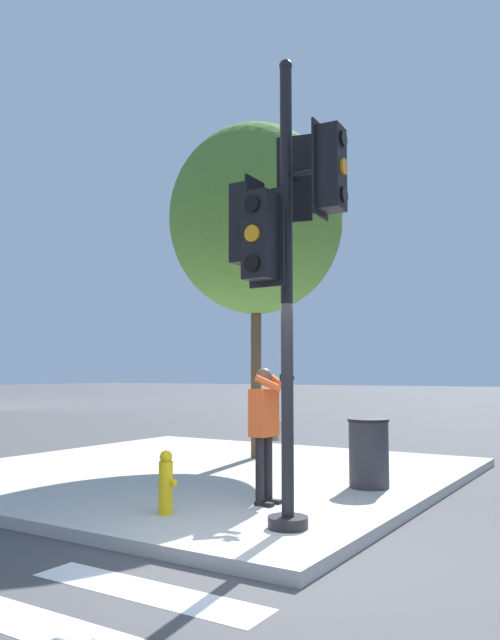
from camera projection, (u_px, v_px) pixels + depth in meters
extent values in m
plane|color=#424244|center=(277.00, 564.00, 5.75)|extent=(160.00, 160.00, 0.00)
cube|color=#BCB7AD|center=(199.00, 473.00, 10.56)|extent=(8.00, 8.00, 0.14)
cube|color=silver|center=(146.00, 591.00, 5.02)|extent=(0.44, 2.21, 0.01)
cube|color=silver|center=(56.00, 631.00, 4.24)|extent=(0.44, 2.21, 0.01)
cylinder|color=black|center=(288.00, 522.00, 6.51)|extent=(0.43, 0.43, 0.12)
cylinder|color=black|center=(287.00, 286.00, 6.72)|extent=(0.13, 0.13, 4.87)
sphere|color=black|center=(286.00, 66.00, 6.93)|extent=(0.15, 0.15, 0.15)
cylinder|color=black|center=(267.00, 221.00, 6.90)|extent=(0.06, 0.34, 0.05)
cube|color=black|center=(245.00, 224.00, 7.05)|extent=(0.31, 0.25, 0.90)
cube|color=black|center=(255.00, 223.00, 6.98)|extent=(0.42, 0.04, 1.02)
cylinder|color=black|center=(234.00, 200.00, 7.14)|extent=(0.17, 0.04, 0.17)
cylinder|color=orange|center=(234.00, 226.00, 7.11)|extent=(0.17, 0.04, 0.17)
cylinder|color=black|center=(234.00, 252.00, 7.09)|extent=(0.17, 0.04, 0.17)
cylinder|color=black|center=(306.00, 173.00, 6.72)|extent=(0.08, 0.34, 0.05)
cube|color=black|center=(332.00, 169.00, 6.58)|extent=(0.32, 0.26, 0.90)
cube|color=black|center=(320.00, 170.00, 6.65)|extent=(0.42, 0.06, 1.02)
cylinder|color=black|center=(343.00, 139.00, 6.55)|extent=(0.17, 0.04, 0.17)
cylinder|color=orange|center=(344.00, 167.00, 6.52)|extent=(0.17, 0.04, 0.17)
cylinder|color=black|center=(344.00, 195.00, 6.50)|extent=(0.17, 0.04, 0.17)
cylinder|color=black|center=(275.00, 241.00, 6.57)|extent=(0.34, 0.07, 0.05)
cube|color=black|center=(260.00, 236.00, 6.33)|extent=(0.25, 0.31, 0.90)
cube|color=black|center=(267.00, 238.00, 6.44)|extent=(0.04, 0.42, 1.02)
cylinder|color=black|center=(252.00, 204.00, 6.25)|extent=(0.04, 0.17, 0.17)
cylinder|color=orange|center=(252.00, 233.00, 6.22)|extent=(0.04, 0.17, 0.17)
cylinder|color=black|center=(252.00, 263.00, 6.20)|extent=(0.04, 0.17, 0.17)
cylinder|color=black|center=(291.00, 175.00, 7.06)|extent=(0.34, 0.13, 0.05)
cube|color=black|center=(297.00, 182.00, 7.34)|extent=(0.31, 0.35, 0.90)
cube|color=black|center=(294.00, 179.00, 7.21)|extent=(0.13, 0.41, 1.02)
cylinder|color=black|center=(299.00, 161.00, 7.49)|extent=(0.07, 0.17, 0.17)
cylinder|color=orange|center=(299.00, 185.00, 7.46)|extent=(0.07, 0.17, 0.17)
cylinder|color=black|center=(300.00, 210.00, 7.44)|extent=(0.07, 0.17, 0.17)
cube|color=black|center=(264.00, 504.00, 7.59)|extent=(0.09, 0.24, 0.05)
cube|color=black|center=(272.00, 501.00, 7.76)|extent=(0.09, 0.24, 0.05)
cylinder|color=black|center=(260.00, 471.00, 7.66)|extent=(0.11, 0.11, 0.83)
cylinder|color=black|center=(268.00, 469.00, 7.83)|extent=(0.11, 0.11, 0.83)
cube|color=#E55623|center=(264.00, 413.00, 7.80)|extent=(0.40, 0.22, 0.59)
sphere|color=brown|center=(264.00, 376.00, 7.84)|extent=(0.20, 0.20, 0.20)
cube|color=black|center=(285.00, 378.00, 7.68)|extent=(0.12, 0.10, 0.09)
cylinder|color=black|center=(290.00, 378.00, 7.64)|extent=(0.06, 0.08, 0.06)
cylinder|color=#E55623|center=(268.00, 384.00, 7.65)|extent=(0.23, 0.35, 0.22)
cylinder|color=#E55623|center=(279.00, 383.00, 7.87)|extent=(0.23, 0.35, 0.22)
cube|color=#B7B2A8|center=(274.00, 430.00, 8.03)|extent=(0.10, 0.20, 0.26)
cylinder|color=brown|center=(256.00, 367.00, 12.10)|extent=(0.21, 0.21, 3.46)
ellipsoid|color=#568433|center=(256.00, 219.00, 12.35)|extent=(3.42, 3.42, 3.76)
cylinder|color=yellow|center=(166.00, 488.00, 7.18)|extent=(0.16, 0.16, 0.60)
sphere|color=yellow|center=(166.00, 457.00, 7.21)|extent=(0.15, 0.15, 0.15)
cylinder|color=yellow|center=(173.00, 483.00, 7.12)|extent=(0.07, 0.06, 0.07)
cylinder|color=#2D2D33|center=(369.00, 454.00, 8.86)|extent=(0.56, 0.56, 0.93)
cylinder|color=black|center=(368.00, 420.00, 8.90)|extent=(0.59, 0.59, 0.04)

